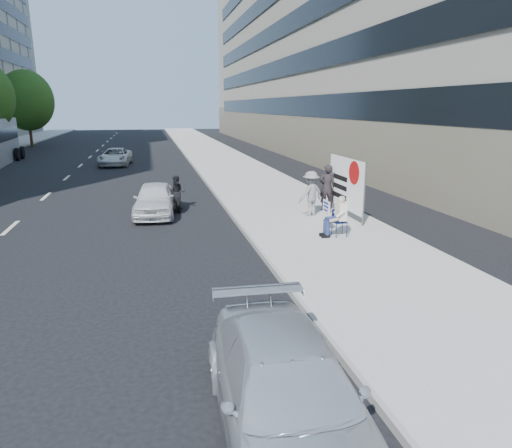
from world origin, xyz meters
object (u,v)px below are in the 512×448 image
object	(u,v)px
parked_sedan	(288,394)
white_sedan_far	(115,157)
motorcycle	(177,194)
white_sedan_near	(155,199)
seated_protester	(336,214)
pedestrian_woman	(327,188)
protest_banner	(346,184)
jogger	(311,193)

from	to	relation	value
parked_sedan	white_sedan_far	world-z (taller)	parked_sedan
parked_sedan	motorcycle	world-z (taller)	motorcycle
white_sedan_far	motorcycle	distance (m)	16.39
white_sedan_near	seated_protester	bearing A→B (deg)	-36.16
pedestrian_woman	white_sedan_far	xyz separation A→B (m)	(-9.24, 18.21, -0.45)
white_sedan_far	protest_banner	bearing A→B (deg)	-58.85
motorcycle	jogger	bearing A→B (deg)	-25.49
jogger	white_sedan_near	size ratio (longest dim) A/B	0.45
pedestrian_woman	motorcycle	bearing A→B (deg)	-9.73
motorcycle	seated_protester	bearing A→B (deg)	-45.70
seated_protester	parked_sedan	size ratio (longest dim) A/B	0.29
protest_banner	parked_sedan	size ratio (longest dim) A/B	0.69
seated_protester	white_sedan_near	distance (m)	7.44
parked_sedan	white_sedan_far	xyz separation A→B (m)	(-4.00, 30.10, -0.03)
motorcycle	pedestrian_woman	bearing A→B (deg)	-15.37
seated_protester	white_sedan_far	bearing A→B (deg)	110.48
white_sedan_near	motorcycle	xyz separation A→B (m)	(0.94, 0.87, -0.01)
parked_sedan	jogger	bearing A→B (deg)	71.68
jogger	motorcycle	xyz separation A→B (m)	(-4.82, 2.89, -0.36)
motorcycle	protest_banner	bearing A→B (deg)	-23.41
jogger	motorcycle	size ratio (longest dim) A/B	0.83
white_sedan_near	white_sedan_far	xyz separation A→B (m)	(-2.56, 16.88, -0.03)
seated_protester	parked_sedan	world-z (taller)	seated_protester
parked_sedan	pedestrian_woman	bearing A→B (deg)	68.94
seated_protester	jogger	world-z (taller)	jogger
jogger	white_sedan_far	size ratio (longest dim) A/B	0.38
protest_banner	motorcycle	world-z (taller)	protest_banner
seated_protester	motorcycle	world-z (taller)	seated_protester
parked_sedan	motorcycle	size ratio (longest dim) A/B	2.18
seated_protester	white_sedan_near	size ratio (longest dim) A/B	0.35
white_sedan_far	motorcycle	world-z (taller)	motorcycle
seated_protester	protest_banner	xyz separation A→B (m)	(1.38, 2.45, 0.53)
jogger	protest_banner	bearing A→B (deg)	135.58
parked_sedan	white_sedan_far	bearing A→B (deg)	100.29
pedestrian_woman	white_sedan_near	distance (m)	6.83
parked_sedan	white_sedan_near	world-z (taller)	parked_sedan
jogger	protest_banner	xyz separation A→B (m)	(1.22, -0.44, 0.40)
pedestrian_woman	jogger	bearing A→B (deg)	48.01
white_sedan_far	pedestrian_woman	bearing A→B (deg)	-58.14
protest_banner	motorcycle	distance (m)	6.93
jogger	pedestrian_woman	size ratio (longest dim) A/B	0.92
white_sedan_far	motorcycle	bearing A→B (deg)	-72.77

